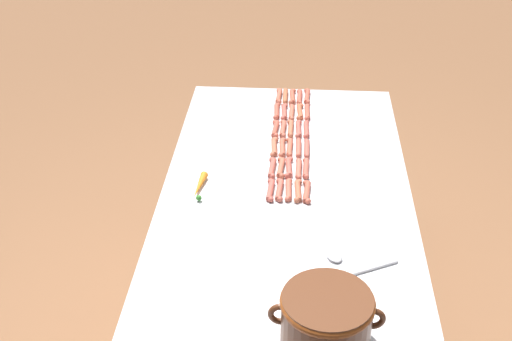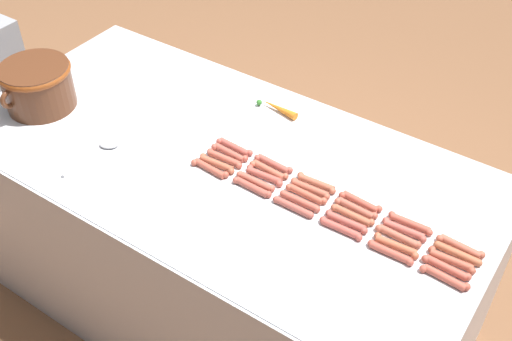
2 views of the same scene
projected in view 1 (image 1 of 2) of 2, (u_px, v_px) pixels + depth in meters
griddle_counter at (283, 279)px, 2.94m from camera, size 1.00×1.98×0.87m
hot_dog_0 at (307, 96)px, 3.44m from camera, size 0.03×0.15×0.02m
hot_dog_1 at (307, 112)px, 3.29m from camera, size 0.03×0.15×0.02m
hot_dog_2 at (306, 129)px, 3.14m from camera, size 0.03×0.15×0.02m
hot_dog_3 at (307, 148)px, 3.00m from camera, size 0.03×0.15×0.02m
hot_dog_4 at (306, 168)px, 2.86m from camera, size 0.03×0.15×0.02m
hot_dog_5 at (307, 192)px, 2.71m from camera, size 0.03×0.15×0.02m
hot_dog_6 at (300, 97)px, 3.43m from camera, size 0.03×0.15×0.02m
hot_dog_7 at (300, 112)px, 3.29m from camera, size 0.03×0.15×0.02m
hot_dog_8 at (299, 129)px, 3.15m from camera, size 0.03×0.15×0.02m
hot_dog_9 at (299, 148)px, 3.00m from camera, size 0.02×0.15×0.02m
hot_dog_10 at (299, 169)px, 2.85m from camera, size 0.03×0.15×0.02m
hot_dog_11 at (298, 191)px, 2.71m from camera, size 0.03×0.15×0.02m
hot_dog_12 at (293, 97)px, 3.43m from camera, size 0.03×0.15×0.02m
hot_dog_13 at (292, 113)px, 3.29m from camera, size 0.03×0.15×0.02m
hot_dog_14 at (291, 129)px, 3.15m from camera, size 0.03×0.15×0.02m
hot_dog_15 at (290, 148)px, 3.00m from camera, size 0.03×0.15×0.02m
hot_dog_16 at (289, 167)px, 2.86m from camera, size 0.03×0.15×0.02m
hot_dog_17 at (289, 190)px, 2.72m from camera, size 0.03×0.15×0.02m
hot_dog_18 at (285, 96)px, 3.44m from camera, size 0.02×0.15×0.02m
hot_dog_19 at (284, 112)px, 3.29m from camera, size 0.03×0.15×0.02m
hot_dog_20 at (283, 129)px, 3.15m from camera, size 0.03×0.15×0.02m
hot_dog_21 at (282, 148)px, 3.00m from camera, size 0.03×0.15×0.02m
hot_dog_22 at (281, 168)px, 2.86m from camera, size 0.03×0.15×0.02m
hot_dog_23 at (279, 190)px, 2.72m from camera, size 0.03×0.15×0.02m
hot_dog_24 at (279, 96)px, 3.44m from camera, size 0.03×0.15×0.02m
hot_dog_25 at (277, 111)px, 3.30m from camera, size 0.03×0.15×0.02m
hot_dog_26 at (275, 129)px, 3.15m from camera, size 0.03×0.15×0.02m
hot_dog_27 at (274, 147)px, 3.01m from camera, size 0.03×0.15×0.02m
hot_dog_28 at (272, 168)px, 2.86m from camera, size 0.03×0.15×0.02m
hot_dog_29 at (270, 190)px, 2.72m from camera, size 0.03×0.15×0.02m
bean_pot at (326, 318)px, 1.99m from camera, size 0.34×0.28×0.18m
serving_spoon at (346, 261)px, 2.36m from camera, size 0.26×0.16×0.02m
carrot at (199, 186)px, 2.73m from camera, size 0.05×0.18×0.03m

